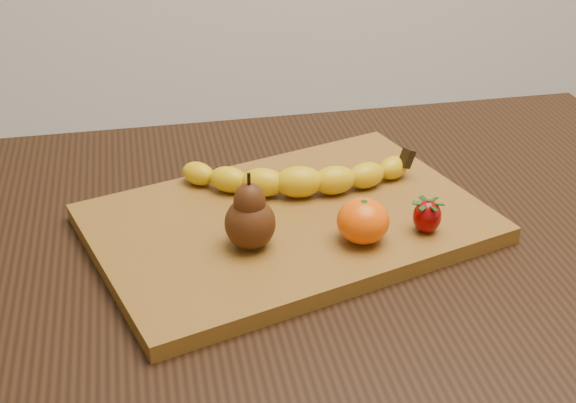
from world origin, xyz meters
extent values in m
cube|color=black|center=(0.00, 0.00, 0.74)|extent=(1.00, 0.70, 0.04)
cylinder|color=black|center=(-0.45, 0.30, 0.36)|extent=(0.05, 0.05, 0.72)
cylinder|color=black|center=(0.45, 0.30, 0.36)|extent=(0.05, 0.05, 0.72)
cube|color=brown|center=(-0.05, 0.01, 0.77)|extent=(0.52, 0.42, 0.02)
ellipsoid|color=#FD5802|center=(0.03, -0.05, 0.81)|extent=(0.07, 0.07, 0.05)
camera|label=1|loc=(-0.20, -0.78, 1.26)|focal=50.00mm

